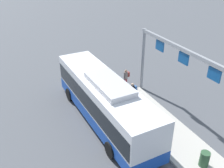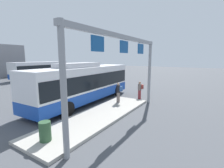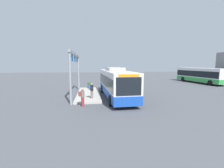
{
  "view_description": "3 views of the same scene",
  "coord_description": "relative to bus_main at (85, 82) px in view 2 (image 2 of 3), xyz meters",
  "views": [
    {
      "loc": [
        -13.14,
        5.66,
        10.59
      ],
      "look_at": [
        1.66,
        -1.4,
        1.76
      ],
      "focal_mm": 40.43,
      "sensor_mm": 36.0,
      "label": 1
    },
    {
      "loc": [
        -10.39,
        -9.28,
        3.88
      ],
      "look_at": [
        3.12,
        -0.82,
        1.25
      ],
      "focal_mm": 25.77,
      "sensor_mm": 36.0,
      "label": 2
    },
    {
      "loc": [
        17.43,
        -2.76,
        3.8
      ],
      "look_at": [
        0.84,
        -0.54,
        1.68
      ],
      "focal_mm": 24.53,
      "sensor_mm": 36.0,
      "label": 3
    }
  ],
  "objects": [
    {
      "name": "platform_curb",
      "position": [
        -2.18,
        -3.18,
        -1.73
      ],
      "size": [
        10.0,
        2.8,
        0.16
      ],
      "primitive_type": "cube",
      "color": "#B2ADA3",
      "rests_on": "ground"
    },
    {
      "name": "bus_main",
      "position": [
        0.0,
        0.0,
        0.0
      ],
      "size": [
        11.1,
        3.01,
        3.46
      ],
      "rotation": [
        0.0,
        0.0,
        0.04
      ],
      "color": "#1947AD",
      "rests_on": "ground"
    },
    {
      "name": "trash_bin",
      "position": [
        -6.24,
        -3.14,
        -1.2
      ],
      "size": [
        0.52,
        0.52,
        0.9
      ],
      "primitive_type": "cylinder",
      "color": "#2D5133",
      "rests_on": "platform_curb"
    },
    {
      "name": "person_boarding",
      "position": [
        3.59,
        -3.63,
        -0.92
      ],
      "size": [
        0.43,
        0.58,
        1.67
      ],
      "rotation": [
        0.0,
        0.0,
        1.82
      ],
      "color": "maroon",
      "rests_on": "ground"
    },
    {
      "name": "ground_plane",
      "position": [
        0.01,
        0.0,
        -1.81
      ],
      "size": [
        120.0,
        120.0,
        0.0
      ],
      "primitive_type": "plane",
      "color": "#4C4F54"
    },
    {
      "name": "person_waiting_near",
      "position": [
        1.0,
        -2.8,
        -0.76
      ],
      "size": [
        0.37,
        0.55,
        1.67
      ],
      "rotation": [
        0.0,
        0.0,
        1.68
      ],
      "color": "slate",
      "rests_on": "platform_curb"
    },
    {
      "name": "bus_background_right",
      "position": [
        8.16,
        18.06,
        -0.03
      ],
      "size": [
        11.24,
        3.41,
        3.1
      ],
      "rotation": [
        0.0,
        0.0,
        3.22
      ],
      "color": "#1947AD",
      "rests_on": "ground"
    },
    {
      "name": "platform_sign_gantry",
      "position": [
        -1.8,
        -4.74,
        1.96
      ],
      "size": [
        9.72,
        0.24,
        5.2
      ],
      "color": "gray",
      "rests_on": "ground"
    }
  ]
}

